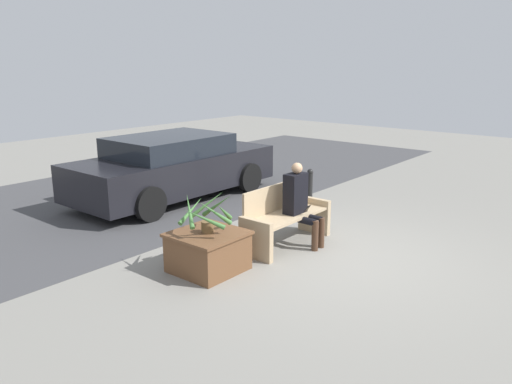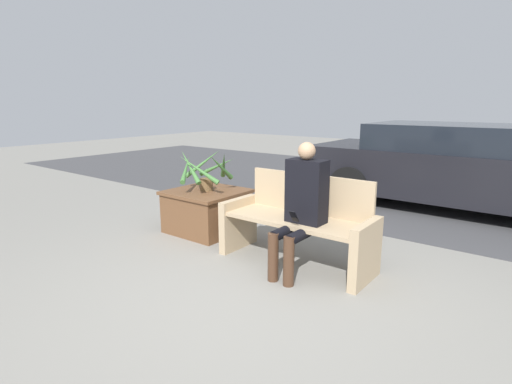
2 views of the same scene
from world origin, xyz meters
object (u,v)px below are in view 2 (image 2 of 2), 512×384
(bench, at_px, (298,223))
(planter_box, at_px, (207,209))
(person_seated, at_px, (302,203))
(potted_plant, at_px, (206,170))
(parked_car, at_px, (454,166))

(bench, relative_size, planter_box, 1.79)
(person_seated, xyz_separation_m, potted_plant, (-1.67, 0.37, 0.10))
(potted_plant, bearing_deg, bench, -6.69)
(planter_box, height_order, potted_plant, potted_plant)
(bench, bearing_deg, potted_plant, 173.31)
(bench, height_order, parked_car, parked_car)
(bench, xyz_separation_m, parked_car, (0.77, 3.47, 0.25))
(person_seated, relative_size, potted_plant, 1.71)
(parked_car, bearing_deg, planter_box, -124.85)
(planter_box, distance_m, parked_car, 4.02)
(bench, distance_m, potted_plant, 1.58)
(person_seated, bearing_deg, parked_car, 80.39)
(planter_box, bearing_deg, person_seated, -12.50)
(planter_box, height_order, parked_car, parked_car)
(parked_car, bearing_deg, person_seated, -99.61)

